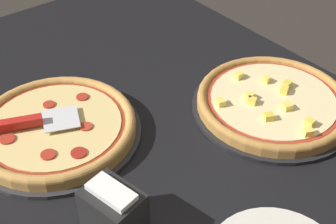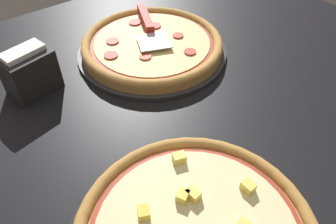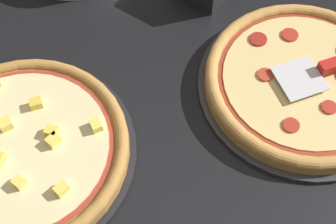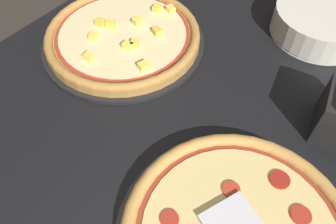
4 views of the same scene
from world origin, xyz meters
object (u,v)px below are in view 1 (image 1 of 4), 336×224
(pizza_front, at_px, (55,126))
(napkin_holder, at_px, (113,211))
(pizza_back, at_px, (273,101))
(serving_spatula, at_px, (22,123))

(pizza_front, height_order, napkin_holder, napkin_holder)
(napkin_holder, bearing_deg, pizza_front, 172.43)
(pizza_front, relative_size, pizza_back, 0.99)
(pizza_front, bearing_deg, serving_spatula, -115.05)
(pizza_front, distance_m, pizza_back, 0.54)
(pizza_front, distance_m, napkin_holder, 0.32)
(pizza_back, relative_size, serving_spatula, 1.70)
(pizza_back, bearing_deg, pizza_front, -118.02)
(pizza_front, bearing_deg, pizza_back, 61.98)
(serving_spatula, xyz_separation_m, napkin_holder, (0.35, 0.02, 0.00))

